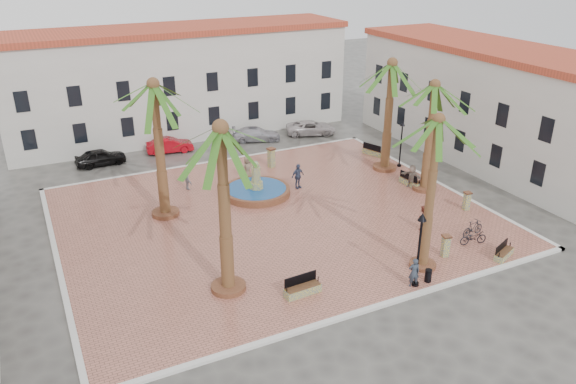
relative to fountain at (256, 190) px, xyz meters
name	(u,v)px	position (x,y,z in m)	size (l,w,h in m)	color
ground	(274,218)	(-0.32, -3.58, -0.48)	(120.00, 120.00, 0.00)	#56544F
plaza	(274,217)	(-0.32, -3.58, -0.40)	(26.00, 22.00, 0.15)	#B56A57
kerb_n	(216,162)	(-0.32, 7.42, -0.40)	(26.30, 0.30, 0.16)	silver
kerb_s	(371,309)	(-0.32, -14.58, -0.40)	(26.30, 0.30, 0.16)	silver
kerb_e	(435,182)	(12.68, -3.58, -0.40)	(0.30, 22.30, 0.16)	silver
kerb_w	(58,263)	(-13.32, -3.58, -0.40)	(0.30, 22.30, 0.16)	silver
building_north	(180,81)	(-0.32, 16.42, 4.29)	(30.40, 7.40, 9.50)	silver
building_east	(495,105)	(19.67, -1.58, 4.04)	(7.40, 26.40, 9.00)	silver
fountain	(256,190)	(0.00, 0.00, 0.00)	(4.68, 4.68, 2.42)	brown
palm_nw	(155,100)	(-6.49, -0.41, 7.17)	(5.65, 5.65, 8.84)	brown
palm_sw	(221,148)	(-5.87, -10.12, 7.17)	(5.71, 5.71, 8.85)	brown
palm_s	(437,136)	(4.27, -12.67, 7.03)	(4.61, 4.61, 8.51)	brown
palm_e	(434,98)	(10.96, -4.45, 6.26)	(5.39, 5.39, 7.84)	brown
palm_ne	(391,76)	(10.74, 0.02, 6.83)	(5.81, 5.81, 8.51)	brown
bench_s	(302,289)	(-2.74, -12.14, -0.05)	(1.92, 0.67, 1.00)	#909460
bench_se	(504,253)	(8.88, -13.90, -0.09)	(1.66, 1.05, 0.84)	#909460
bench_e	(410,182)	(10.53, -3.41, -0.06)	(0.74, 1.85, 0.95)	#909460
bench_ne	(373,152)	(11.72, 3.06, -0.06)	(1.15, 1.90, 0.96)	#909460
lamppost_s	(420,237)	(2.76, -13.98, 2.44)	(0.44, 0.44, 4.09)	black
lamppost_e	(402,136)	(12.08, -0.03, 2.14)	(0.40, 0.40, 3.65)	black
bollard_se	(446,245)	(6.05, -12.36, 0.34)	(0.56, 0.56, 1.30)	#909460
bollard_n	(271,157)	(3.08, 4.22, 0.47)	(0.67, 0.67, 1.55)	#909460
bollard_e	(467,201)	(11.29, -8.29, 0.31)	(0.50, 0.50, 1.24)	#909460
litter_bin	(428,276)	(3.56, -13.98, 0.02)	(0.36, 0.36, 0.69)	black
cyclist_a	(414,272)	(2.60, -13.98, 0.47)	(0.58, 0.38, 1.59)	#2D3645
bicycle_a	(473,237)	(8.41, -12.00, 0.10)	(0.57, 1.64, 0.86)	black
cyclist_b	(422,218)	(6.93, -9.21, 0.45)	(0.76, 0.59, 1.56)	brown
bicycle_b	(473,228)	(9.12, -11.20, 0.17)	(0.47, 1.66, 0.99)	black
pedestrian_fountain_a	(247,168)	(0.44, 2.64, 0.57)	(0.88, 0.57, 1.80)	#81684F
pedestrian_fountain_b	(298,176)	(3.05, -0.31, 0.58)	(1.06, 0.44, 1.81)	#3C4664
pedestrian_north	(188,179)	(-3.98, 2.87, 0.47)	(1.03, 0.59, 1.60)	#515056
pedestrian_east	(412,176)	(10.32, -3.78, 0.52)	(1.58, 0.50, 1.71)	#7D6C60
car_black	(101,157)	(-8.65, 10.92, 0.18)	(1.56, 3.87, 1.32)	black
car_red	(170,145)	(-2.97, 11.38, 0.15)	(1.33, 3.83, 1.26)	#AB0914
car_silver	(256,134)	(4.71, 11.01, 0.13)	(1.72, 4.23, 1.23)	#B9B7C1
car_white	(311,128)	(9.93, 10.43, 0.15)	(2.09, 4.52, 1.26)	beige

